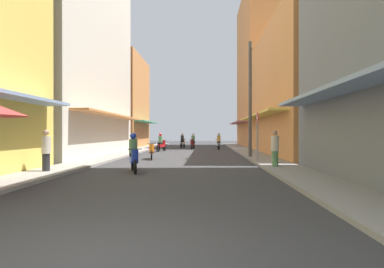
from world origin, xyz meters
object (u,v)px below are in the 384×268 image
at_px(motorbike_orange, 151,151).
at_px(pedestrian_midway, 46,152).
at_px(motorbike_maroon, 193,142).
at_px(street_sign_no_entry, 257,130).
at_px(motorbike_red, 161,143).
at_px(motorbike_silver, 219,142).
at_px(pedestrian_far, 275,150).
at_px(motorbike_white, 183,141).
at_px(motorbike_blue, 134,155).
at_px(utility_pole, 250,99).

bearing_deg(motorbike_orange, pedestrian_midway, -112.98).
distance_m(motorbike_maroon, street_sign_no_entry, 14.60).
xyz_separation_m(motorbike_red, pedestrian_midway, (-2.26, -14.70, 0.15)).
xyz_separation_m(motorbike_silver, street_sign_no_entry, (1.40, -13.77, 1.01)).
xyz_separation_m(motorbike_red, pedestrian_far, (6.86, -12.61, 0.14)).
bearing_deg(pedestrian_far, pedestrian_midway, -167.08).
relative_size(motorbike_maroon, motorbike_red, 1.03).
xyz_separation_m(motorbike_white, motorbike_red, (-1.35, -6.46, 0.00)).
distance_m(motorbike_silver, street_sign_no_entry, 13.88).
relative_size(motorbike_blue, pedestrian_far, 1.03).
bearing_deg(pedestrian_midway, motorbike_red, 81.26).
height_order(motorbike_red, pedestrian_far, pedestrian_far).
distance_m(motorbike_orange, pedestrian_far, 7.80).
height_order(motorbike_blue, utility_pole, utility_pole).
distance_m(pedestrian_far, street_sign_no_entry, 2.39).
bearing_deg(motorbike_maroon, motorbike_red, -125.35).
distance_m(motorbike_silver, utility_pole, 11.03).
bearing_deg(motorbike_white, pedestrian_far, -73.89).
bearing_deg(street_sign_no_entry, pedestrian_midway, -153.86).
xyz_separation_m(motorbike_silver, motorbike_red, (-5.07, -3.35, 0.00)).
height_order(motorbike_orange, pedestrian_far, pedestrian_far).
xyz_separation_m(motorbike_orange, pedestrian_far, (6.27, -4.62, 0.35)).
bearing_deg(utility_pole, motorbike_maroon, 110.40).
height_order(motorbike_maroon, street_sign_no_entry, street_sign_no_entry).
xyz_separation_m(motorbike_maroon, motorbike_blue, (-1.63, -17.52, 0.00)).
bearing_deg(motorbike_orange, motorbike_red, 94.20).
height_order(motorbike_maroon, motorbike_silver, same).
height_order(motorbike_blue, motorbike_red, same).
bearing_deg(motorbike_white, motorbike_blue, -91.19).
bearing_deg(motorbike_blue, utility_pole, 50.14).
height_order(motorbike_maroon, motorbike_red, same).
bearing_deg(motorbike_white, motorbike_silver, -39.90).
bearing_deg(street_sign_no_entry, motorbike_red, 121.83).
bearing_deg(utility_pole, motorbike_blue, -129.86).
bearing_deg(motorbike_orange, pedestrian_far, -36.38).
xyz_separation_m(motorbike_white, motorbike_silver, (3.71, -3.10, 0.00)).
bearing_deg(pedestrian_midway, motorbike_blue, 13.89).
height_order(motorbike_silver, pedestrian_far, pedestrian_far).
bearing_deg(street_sign_no_entry, motorbike_silver, 95.81).
bearing_deg(motorbike_red, motorbike_blue, -86.18).
bearing_deg(pedestrian_midway, motorbike_silver, 67.91).
relative_size(motorbike_red, street_sign_no_entry, 0.66).
relative_size(motorbike_blue, pedestrian_midway, 1.03).
distance_m(motorbike_orange, pedestrian_midway, 7.30).
bearing_deg(motorbike_silver, motorbike_maroon, 174.13).
distance_m(motorbike_orange, motorbike_blue, 5.94).
xyz_separation_m(pedestrian_midway, street_sign_no_entry, (8.73, 4.28, 0.87)).
bearing_deg(motorbike_silver, pedestrian_far, -83.58).
xyz_separation_m(motorbike_silver, pedestrian_midway, (-7.33, -18.05, 0.15)).
height_order(motorbike_white, motorbike_blue, same).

